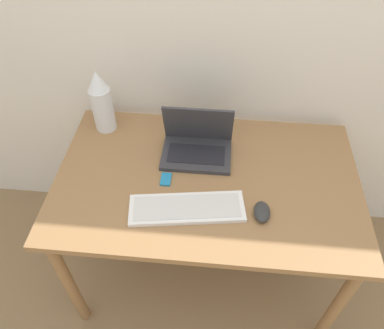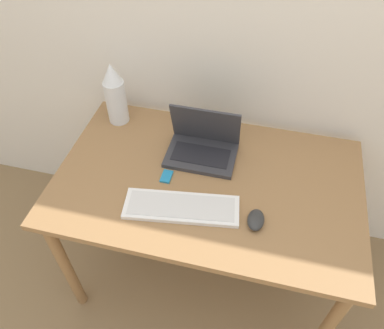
{
  "view_description": "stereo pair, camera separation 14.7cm",
  "coord_description": "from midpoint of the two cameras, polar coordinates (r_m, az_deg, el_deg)",
  "views": [
    {
      "loc": [
        0.03,
        -0.64,
        1.92
      ],
      "look_at": [
        -0.06,
        0.37,
        0.85
      ],
      "focal_mm": 35.0,
      "sensor_mm": 36.0,
      "label": 1
    },
    {
      "loc": [
        0.18,
        -0.61,
        1.92
      ],
      "look_at": [
        -0.06,
        0.37,
        0.85
      ],
      "focal_mm": 35.0,
      "sensor_mm": 36.0,
      "label": 2
    }
  ],
  "objects": [
    {
      "name": "laptop",
      "position": [
        1.63,
        4.24,
        2.93
      ],
      "size": [
        0.3,
        0.21,
        0.22
      ],
      "color": "#333338",
      "rests_on": "desk"
    },
    {
      "name": "mp3_player",
      "position": [
        1.56,
        -1.21,
        -1.97
      ],
      "size": [
        0.04,
        0.07,
        0.01
      ],
      "color": "#1E7FB7",
      "rests_on": "desk"
    },
    {
      "name": "desk",
      "position": [
        1.62,
        4.91,
        -4.46
      ],
      "size": [
        1.27,
        0.78,
        0.75
      ],
      "color": "olive",
      "rests_on": "ground_plane"
    },
    {
      "name": "vase",
      "position": [
        1.75,
        -9.29,
        10.43
      ],
      "size": [
        0.1,
        0.1,
        0.31
      ],
      "color": "white",
      "rests_on": "desk"
    },
    {
      "name": "wall_back",
      "position": [
        1.62,
        9.44,
        21.68
      ],
      "size": [
        6.0,
        0.05,
        2.5
      ],
      "color": "white",
      "rests_on": "ground_plane"
    },
    {
      "name": "mouse",
      "position": [
        1.44,
        12.64,
        -8.41
      ],
      "size": [
        0.06,
        0.1,
        0.03
      ],
      "color": "#2D2D2D",
      "rests_on": "desk"
    },
    {
      "name": "keyboard",
      "position": [
        1.45,
        1.3,
        -6.71
      ],
      "size": [
        0.46,
        0.2,
        0.02
      ],
      "color": "white",
      "rests_on": "desk"
    }
  ]
}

